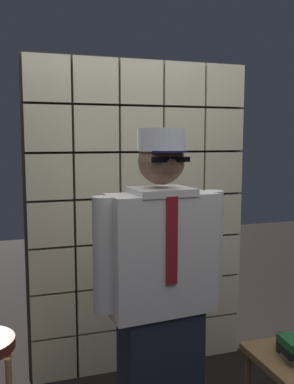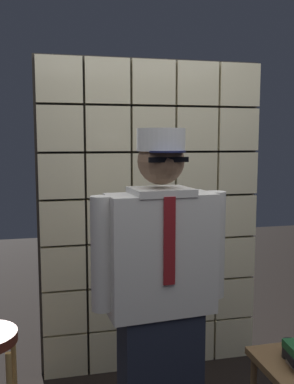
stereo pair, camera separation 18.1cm
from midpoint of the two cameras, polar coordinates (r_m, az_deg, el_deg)
name	(u,v)px [view 1 (the left image)]	position (r m, az deg, el deg)	size (l,w,h in m)	color
glass_block_wall	(140,218)	(3.14, -2.54, -3.52)	(1.64, 0.10, 2.28)	beige
standing_person	(161,297)	(2.20, -0.57, -13.81)	(0.70, 0.31, 1.74)	#1E2333
coffee_mug	(284,343)	(2.61, 15.68, -18.72)	(0.13, 0.08, 0.09)	black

